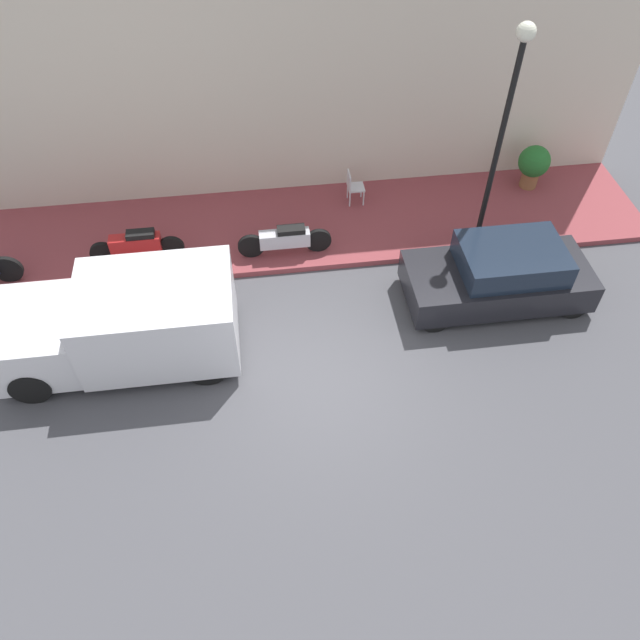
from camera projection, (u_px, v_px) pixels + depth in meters
name	position (u px, v px, depth m)	size (l,w,h in m)	color
ground_plane	(322.00, 384.00, 11.98)	(60.00, 60.00, 0.00)	#47474C
sidewalk	(297.00, 227.00, 15.05)	(3.06, 16.84, 0.14)	brown
building_facade	(285.00, 73.00, 13.92)	(0.30, 16.84, 6.23)	beige
parked_car	(500.00, 275.00, 13.07)	(1.72, 3.84, 1.37)	black
delivery_van	(122.00, 323.00, 11.82)	(2.04, 4.47, 1.74)	silver
scooter_silver	(285.00, 239.00, 14.00)	(0.30, 2.12, 0.73)	#B7B7BF
motorcycle_red	(137.00, 245.00, 13.83)	(0.30, 2.08, 0.80)	#B21E1E
streetlamp	(508.00, 109.00, 12.06)	(0.36, 0.36, 5.03)	black
potted_plant	(534.00, 164.00, 15.57)	(0.78, 0.78, 1.12)	brown
cafe_chair	(353.00, 186.00, 15.25)	(0.40, 0.40, 0.84)	silver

